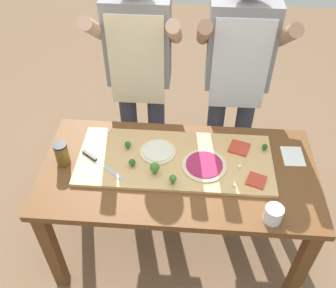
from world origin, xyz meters
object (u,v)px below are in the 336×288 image
(pizza_whole_beet_magenta, at_px, (204,165))
(flour_cup, at_px, (273,215))
(pizza_slice_near_right, at_px, (256,180))
(recipe_note, at_px, (293,156))
(prep_table, at_px, (178,182))
(pizza_slice_far_left, at_px, (239,148))
(broccoli_floret_back_right, at_px, (265,147))
(cheese_crumble_b, at_px, (240,167))
(cheese_crumble_c, at_px, (234,185))
(broccoli_floret_front_right, at_px, (128,145))
(chefs_knife, at_px, (97,161))
(cook_right, at_px, (237,71))
(broccoli_floret_back_left, at_px, (132,162))
(cheese_crumble_a, at_px, (109,131))
(broccoli_floret_back_mid, at_px, (173,179))
(pizza_whole_white_garlic, at_px, (158,152))
(sauce_jar, at_px, (62,154))
(broccoli_floret_center_right, at_px, (155,168))
(cook_left, at_px, (139,67))

(pizza_whole_beet_magenta, bearing_deg, flour_cup, -43.70)
(pizza_whole_beet_magenta, xyz_separation_m, pizza_slice_near_right, (0.28, -0.09, -0.00))
(recipe_note, bearing_deg, prep_table, -167.12)
(pizza_slice_far_left, bearing_deg, broccoli_floret_back_right, -0.79)
(cheese_crumble_b, height_order, cheese_crumble_c, cheese_crumble_b)
(pizza_slice_near_right, relative_size, recipe_note, 0.60)
(broccoli_floret_front_right, height_order, broccoli_floret_back_right, broccoli_floret_front_right)
(chefs_knife, relative_size, cheese_crumble_b, 16.05)
(pizza_slice_far_left, height_order, broccoli_floret_back_right, broccoli_floret_back_right)
(cook_right, bearing_deg, broccoli_floret_back_left, -131.25)
(chefs_knife, distance_m, broccoli_floret_front_right, 0.20)
(cheese_crumble_a, bearing_deg, broccoli_floret_front_right, -44.41)
(broccoli_floret_back_mid, bearing_deg, broccoli_floret_back_right, 29.58)
(pizza_whole_white_garlic, height_order, broccoli_floret_back_left, broccoli_floret_back_left)
(pizza_whole_beet_magenta, xyz_separation_m, sauce_jar, (-0.79, -0.01, 0.04))
(broccoli_floret_back_right, xyz_separation_m, cook_right, (-0.15, 0.49, 0.19))
(broccoli_floret_center_right, bearing_deg, chefs_knife, 169.37)
(prep_table, relative_size, cheese_crumble_a, 83.55)
(broccoli_floret_back_left, bearing_deg, broccoli_floret_center_right, -18.09)
(broccoli_floret_back_mid, height_order, cook_right, cook_right)
(pizza_whole_beet_magenta, xyz_separation_m, cheese_crumble_a, (-0.57, 0.24, 0.00))
(broccoli_floret_back_mid, relative_size, cook_left, 0.04)
(prep_table, bearing_deg, pizza_slice_near_right, -10.20)
(broccoli_floret_back_right, bearing_deg, prep_table, -161.01)
(prep_table, height_order, pizza_whole_white_garlic, pizza_whole_white_garlic)
(prep_table, height_order, cheese_crumble_b, cheese_crumble_b)
(pizza_whole_white_garlic, relative_size, broccoli_floret_center_right, 2.86)
(pizza_whole_white_garlic, xyz_separation_m, pizza_slice_near_right, (0.54, -0.18, -0.00))
(pizza_whole_beet_magenta, relative_size, cook_left, 0.15)
(chefs_knife, bearing_deg, recipe_note, 7.31)
(broccoli_floret_back_mid, bearing_deg, cook_left, 108.98)
(pizza_slice_near_right, relative_size, cheese_crumble_b, 5.59)
(pizza_slice_far_left, xyz_separation_m, flour_cup, (0.13, -0.47, 0.01))
(cheese_crumble_c, bearing_deg, cook_right, 87.20)
(pizza_whole_beet_magenta, relative_size, cheese_crumble_b, 14.63)
(pizza_slice_far_left, relative_size, broccoli_floret_back_left, 2.21)
(pizza_slice_far_left, xyz_separation_m, cheese_crumble_a, (-0.78, 0.09, 0.00))
(prep_table, bearing_deg, broccoli_floret_center_right, -156.02)
(broccoli_floret_center_right, relative_size, broccoli_floret_back_left, 1.47)
(broccoli_floret_back_left, bearing_deg, sauce_jar, 177.74)
(chefs_knife, xyz_separation_m, broccoli_floret_back_left, (0.20, -0.02, 0.02))
(broccoli_floret_back_left, relative_size, broccoli_floret_back_mid, 0.82)
(chefs_knife, height_order, recipe_note, chefs_knife)
(cheese_crumble_b, height_order, recipe_note, cheese_crumble_b)
(broccoli_floret_front_right, bearing_deg, chefs_knife, -142.82)
(pizza_slice_far_left, xyz_separation_m, sauce_jar, (-0.99, -0.17, 0.05))
(pizza_slice_far_left, distance_m, pizza_slice_near_right, 0.26)
(pizza_whole_beet_magenta, bearing_deg, pizza_slice_near_right, -17.99)
(cheese_crumble_c, height_order, flour_cup, flour_cup)
(chefs_knife, distance_m, recipe_note, 1.12)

